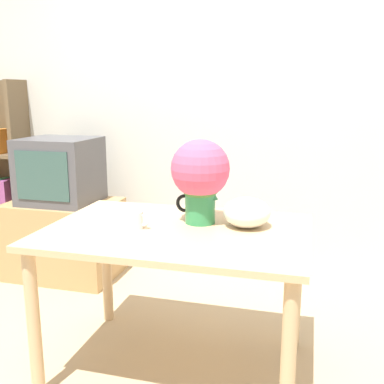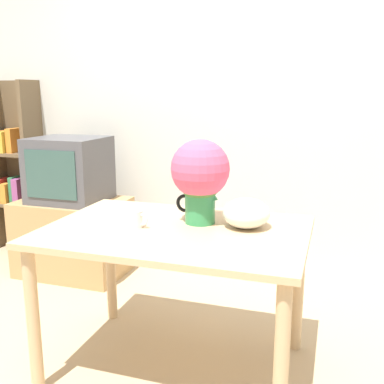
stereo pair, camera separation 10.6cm
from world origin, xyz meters
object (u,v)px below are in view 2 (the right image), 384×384
at_px(coffee_mug, 134,219).
at_px(tv_set, 69,169).
at_px(white_bowl, 246,213).
at_px(flower_vase, 200,176).

xyz_separation_m(coffee_mug, tv_set, (-0.99, 0.98, 0.03)).
bearing_deg(tv_set, white_bowl, -28.57).
bearing_deg(white_bowl, coffee_mug, -161.94).
xyz_separation_m(flower_vase, white_bowl, (0.23, -0.01, -0.17)).
height_order(flower_vase, tv_set, flower_vase).
xyz_separation_m(flower_vase, coffee_mug, (-0.28, -0.18, -0.20)).
relative_size(white_bowl, tv_set, 0.44).
distance_m(coffee_mug, tv_set, 1.40).
relative_size(flower_vase, white_bowl, 1.83).
bearing_deg(flower_vase, white_bowl, -2.11).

